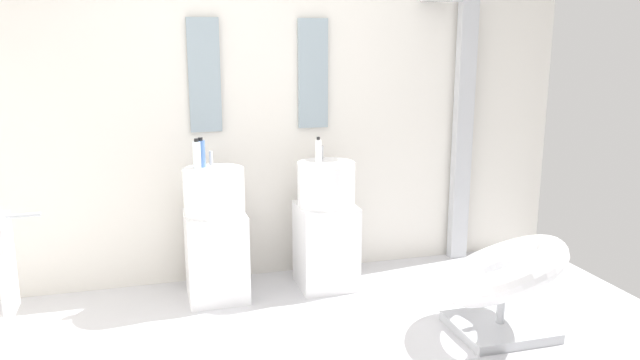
{
  "coord_description": "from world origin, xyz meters",
  "views": [
    {
      "loc": [
        -0.81,
        -2.82,
        1.75
      ],
      "look_at": [
        0.15,
        0.55,
        0.95
      ],
      "focal_mm": 34.86,
      "sensor_mm": 36.0,
      "label": 1
    }
  ],
  "objects_px": {
    "lounge_chair": "(503,278)",
    "soap_bottle_blue": "(201,153)",
    "pedestal_sink_left": "(216,234)",
    "soap_bottle_white": "(318,152)",
    "soap_bottle_clear": "(197,154)",
    "towel_rack": "(1,270)",
    "pedestal_sink_right": "(326,225)",
    "shower_column": "(461,126)"
  },
  "relations": [
    {
      "from": "lounge_chair",
      "to": "soap_bottle_blue",
      "type": "relative_size",
      "value": 5.5
    },
    {
      "from": "pedestal_sink_left",
      "to": "soap_bottle_blue",
      "type": "height_order",
      "value": "soap_bottle_blue"
    },
    {
      "from": "soap_bottle_white",
      "to": "soap_bottle_clear",
      "type": "relative_size",
      "value": 1.0
    },
    {
      "from": "pedestal_sink_left",
      "to": "towel_rack",
      "type": "relative_size",
      "value": 1.06
    },
    {
      "from": "pedestal_sink_left",
      "to": "soap_bottle_clear",
      "type": "bearing_deg",
      "value": 151.44
    },
    {
      "from": "pedestal_sink_left",
      "to": "soap_bottle_clear",
      "type": "relative_size",
      "value": 5.12
    },
    {
      "from": "pedestal_sink_left",
      "to": "soap_bottle_blue",
      "type": "bearing_deg",
      "value": 132.53
    },
    {
      "from": "lounge_chair",
      "to": "soap_bottle_clear",
      "type": "height_order",
      "value": "soap_bottle_clear"
    },
    {
      "from": "pedestal_sink_left",
      "to": "soap_bottle_white",
      "type": "bearing_deg",
      "value": -7.95
    },
    {
      "from": "pedestal_sink_right",
      "to": "soap_bottle_white",
      "type": "height_order",
      "value": "soap_bottle_white"
    },
    {
      "from": "pedestal_sink_left",
      "to": "lounge_chair",
      "type": "relative_size",
      "value": 0.92
    },
    {
      "from": "pedestal_sink_right",
      "to": "towel_rack",
      "type": "bearing_deg",
      "value": -156.68
    },
    {
      "from": "towel_rack",
      "to": "soap_bottle_clear",
      "type": "relative_size",
      "value": 4.81
    },
    {
      "from": "soap_bottle_blue",
      "to": "soap_bottle_clear",
      "type": "bearing_deg",
      "value": -142.42
    },
    {
      "from": "towel_rack",
      "to": "soap_bottle_clear",
      "type": "height_order",
      "value": "soap_bottle_clear"
    },
    {
      "from": "pedestal_sink_left",
      "to": "lounge_chair",
      "type": "bearing_deg",
      "value": -32.02
    },
    {
      "from": "soap_bottle_blue",
      "to": "soap_bottle_white",
      "type": "xyz_separation_m",
      "value": [
        0.77,
        -0.17,
        -0.0
      ]
    },
    {
      "from": "lounge_chair",
      "to": "towel_rack",
      "type": "distance_m",
      "value": 2.76
    },
    {
      "from": "soap_bottle_blue",
      "to": "soap_bottle_clear",
      "type": "distance_m",
      "value": 0.04
    },
    {
      "from": "pedestal_sink_right",
      "to": "towel_rack",
      "type": "height_order",
      "value": "pedestal_sink_right"
    },
    {
      "from": "soap_bottle_clear",
      "to": "soap_bottle_blue",
      "type": "bearing_deg",
      "value": 37.58
    },
    {
      "from": "shower_column",
      "to": "soap_bottle_blue",
      "type": "distance_m",
      "value": 2.05
    },
    {
      "from": "pedestal_sink_right",
      "to": "soap_bottle_blue",
      "type": "height_order",
      "value": "soap_bottle_blue"
    },
    {
      "from": "pedestal_sink_right",
      "to": "soap_bottle_white",
      "type": "relative_size",
      "value": 5.12
    },
    {
      "from": "pedestal_sink_right",
      "to": "towel_rack",
      "type": "distance_m",
      "value": 2.11
    },
    {
      "from": "pedestal_sink_right",
      "to": "soap_bottle_clear",
      "type": "distance_m",
      "value": 1.04
    },
    {
      "from": "soap_bottle_white",
      "to": "pedestal_sink_right",
      "type": "bearing_deg",
      "value": 49.13
    },
    {
      "from": "pedestal_sink_right",
      "to": "soap_bottle_blue",
      "type": "xyz_separation_m",
      "value": [
        -0.85,
        0.08,
        0.55
      ]
    },
    {
      "from": "shower_column",
      "to": "lounge_chair",
      "type": "bearing_deg",
      "value": -106.43
    },
    {
      "from": "pedestal_sink_left",
      "to": "shower_column",
      "type": "relative_size",
      "value": 0.49
    },
    {
      "from": "shower_column",
      "to": "towel_rack",
      "type": "relative_size",
      "value": 2.16
    },
    {
      "from": "pedestal_sink_right",
      "to": "lounge_chair",
      "type": "bearing_deg",
      "value": -50.81
    },
    {
      "from": "pedestal_sink_right",
      "to": "soap_bottle_clear",
      "type": "height_order",
      "value": "soap_bottle_clear"
    },
    {
      "from": "towel_rack",
      "to": "lounge_chair",
      "type": "bearing_deg",
      "value": -3.44
    },
    {
      "from": "lounge_chair",
      "to": "soap_bottle_white",
      "type": "xyz_separation_m",
      "value": [
        -0.9,
        0.9,
        0.65
      ]
    },
    {
      "from": "lounge_chair",
      "to": "shower_column",
      "type": "bearing_deg",
      "value": 73.57
    },
    {
      "from": "shower_column",
      "to": "soap_bottle_clear",
      "type": "height_order",
      "value": "shower_column"
    },
    {
      "from": "pedestal_sink_right",
      "to": "shower_column",
      "type": "height_order",
      "value": "shower_column"
    },
    {
      "from": "towel_rack",
      "to": "soap_bottle_clear",
      "type": "bearing_deg",
      "value": 40.09
    },
    {
      "from": "shower_column",
      "to": "soap_bottle_blue",
      "type": "bearing_deg",
      "value": -173.99
    },
    {
      "from": "towel_rack",
      "to": "soap_bottle_blue",
      "type": "xyz_separation_m",
      "value": [
        1.08,
        0.91,
        0.37
      ]
    },
    {
      "from": "soap_bottle_white",
      "to": "pedestal_sink_left",
      "type": "bearing_deg",
      "value": 172.05
    }
  ]
}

